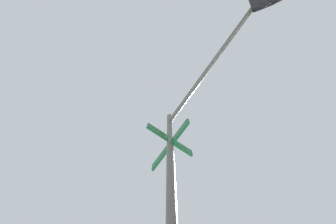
% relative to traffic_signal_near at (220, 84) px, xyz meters
% --- Properties ---
extents(traffic_signal_near, '(2.06, 3.34, 6.19)m').
position_rel_traffic_signal_near_xyz_m(traffic_signal_near, '(0.00, 0.00, 0.00)').
color(traffic_signal_near, '#474C47').
rests_on(traffic_signal_near, ground_plane).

